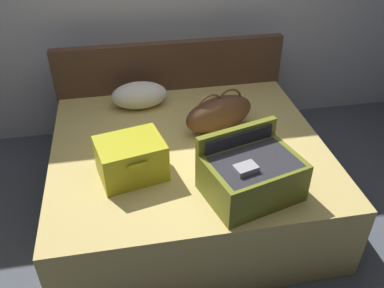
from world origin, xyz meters
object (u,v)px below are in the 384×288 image
(hard_case_medium, at_px, (131,159))
(pillow_near_headboard, at_px, (139,95))
(duffel_bag, at_px, (219,113))
(bed, at_px, (189,176))
(hard_case_large, at_px, (251,174))

(hard_case_medium, distance_m, pillow_near_headboard, 0.86)
(hard_case_medium, distance_m, duffel_bag, 0.78)
(bed, bearing_deg, hard_case_large, -63.56)
(bed, distance_m, pillow_near_headboard, 0.77)
(hard_case_medium, bearing_deg, pillow_near_headboard, 69.67)
(bed, height_order, hard_case_medium, hard_case_medium)
(duffel_bag, relative_size, pillow_near_headboard, 1.30)
(bed, height_order, pillow_near_headboard, pillow_near_headboard)
(bed, xyz_separation_m, hard_case_large, (0.27, -0.55, 0.42))
(duffel_bag, xyz_separation_m, pillow_near_headboard, (-0.54, 0.43, -0.03))
(hard_case_large, bearing_deg, duffel_bag, 75.71)
(duffel_bag, bearing_deg, pillow_near_headboard, 141.37)
(hard_case_large, xyz_separation_m, pillow_near_headboard, (-0.56, 1.15, -0.04))
(hard_case_large, relative_size, pillow_near_headboard, 1.41)
(duffel_bag, height_order, pillow_near_headboard, duffel_bag)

